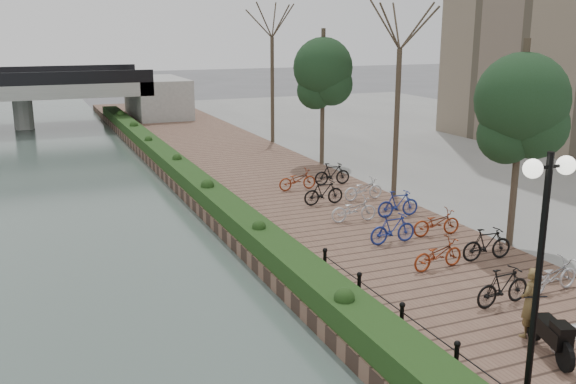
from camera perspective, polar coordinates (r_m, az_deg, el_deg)
promenade at (r=26.85m, az=0.37°, el=-0.84°), size 8.00×75.00×0.50m
hedge at (r=27.96m, az=-8.08°, el=0.79°), size 1.10×56.00×0.60m
lamppost at (r=11.49m, az=21.72°, el=-3.28°), size 1.02×0.32×4.84m
motorcycle at (r=14.99m, az=22.24°, el=-11.43°), size 1.01×1.77×1.05m
pedestrian at (r=15.56m, az=20.68°, el=-9.14°), size 0.70×0.58×1.64m
bicycle_parking at (r=21.54m, az=11.20°, el=-2.95°), size 2.40×17.32×1.00m
street_trees at (r=23.98m, az=13.86°, el=5.31°), size 3.20×37.12×6.80m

